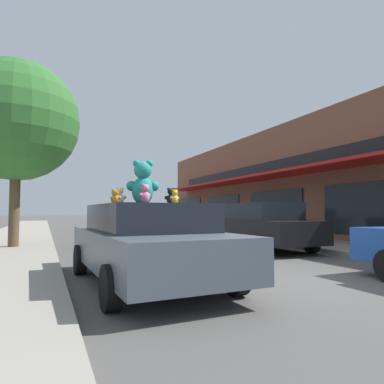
{
  "coord_description": "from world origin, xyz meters",
  "views": [
    {
      "loc": [
        -4.17,
        -5.2,
        1.27
      ],
      "look_at": [
        -0.68,
        2.89,
        1.78
      ],
      "focal_mm": 32.0,
      "sensor_mm": 36.0,
      "label": 1
    }
  ],
  "objects_px": {
    "teddy_bear_black": "(171,197)",
    "teddy_bear_pink": "(145,194)",
    "parked_car_far_center": "(260,225)",
    "teddy_bear_yellow": "(175,197)",
    "street_tree": "(17,121)",
    "teddy_bear_green": "(115,197)",
    "teddy_bear_giant": "(143,183)",
    "teddy_bear_red": "(144,197)",
    "teddy_bear_cream": "(120,196)",
    "parked_car_far_right": "(183,222)",
    "plush_art_car": "(147,241)",
    "teddy_bear_orange": "(116,197)"
  },
  "relations": [
    {
      "from": "plush_art_car",
      "to": "teddy_bear_black",
      "type": "bearing_deg",
      "value": 15.23
    },
    {
      "from": "teddy_bear_orange",
      "to": "street_tree",
      "type": "height_order",
      "value": "street_tree"
    },
    {
      "from": "plush_art_car",
      "to": "teddy_bear_orange",
      "type": "bearing_deg",
      "value": -174.29
    },
    {
      "from": "teddy_bear_yellow",
      "to": "teddy_bear_black",
      "type": "bearing_deg",
      "value": -122.75
    },
    {
      "from": "teddy_bear_cream",
      "to": "parked_car_far_center",
      "type": "bearing_deg",
      "value": -121.47
    },
    {
      "from": "teddy_bear_cream",
      "to": "teddy_bear_pink",
      "type": "relative_size",
      "value": 1.03
    },
    {
      "from": "teddy_bear_pink",
      "to": "parked_car_far_right",
      "type": "bearing_deg",
      "value": -141.19
    },
    {
      "from": "plush_art_car",
      "to": "parked_car_far_right",
      "type": "relative_size",
      "value": 1.05
    },
    {
      "from": "teddy_bear_red",
      "to": "teddy_bear_cream",
      "type": "height_order",
      "value": "teddy_bear_cream"
    },
    {
      "from": "teddy_bear_red",
      "to": "teddy_bear_yellow",
      "type": "distance_m",
      "value": 1.07
    },
    {
      "from": "plush_art_car",
      "to": "teddy_bear_orange",
      "type": "relative_size",
      "value": 18.16
    },
    {
      "from": "teddy_bear_black",
      "to": "teddy_bear_yellow",
      "type": "distance_m",
      "value": 0.74
    },
    {
      "from": "teddy_bear_green",
      "to": "teddy_bear_orange",
      "type": "distance_m",
      "value": 0.14
    },
    {
      "from": "parked_car_far_right",
      "to": "teddy_bear_red",
      "type": "bearing_deg",
      "value": -115.61
    },
    {
      "from": "teddy_bear_green",
      "to": "teddy_bear_cream",
      "type": "height_order",
      "value": "teddy_bear_cream"
    },
    {
      "from": "teddy_bear_black",
      "to": "parked_car_far_center",
      "type": "bearing_deg",
      "value": -120.99
    },
    {
      "from": "teddy_bear_yellow",
      "to": "street_tree",
      "type": "relative_size",
      "value": 0.04
    },
    {
      "from": "teddy_bear_green",
      "to": "teddy_bear_giant",
      "type": "bearing_deg",
      "value": -107.96
    },
    {
      "from": "teddy_bear_giant",
      "to": "teddy_bear_cream",
      "type": "bearing_deg",
      "value": 6.52
    },
    {
      "from": "parked_car_far_right",
      "to": "parked_car_far_center",
      "type": "bearing_deg",
      "value": -90.0
    },
    {
      "from": "teddy_bear_black",
      "to": "teddy_bear_cream",
      "type": "distance_m",
      "value": 0.95
    },
    {
      "from": "teddy_bear_giant",
      "to": "teddy_bear_black",
      "type": "bearing_deg",
      "value": -171.57
    },
    {
      "from": "teddy_bear_orange",
      "to": "teddy_bear_red",
      "type": "distance_m",
      "value": 0.86
    },
    {
      "from": "teddy_bear_red",
      "to": "parked_car_far_right",
      "type": "distance_m",
      "value": 11.41
    },
    {
      "from": "plush_art_car",
      "to": "teddy_bear_cream",
      "type": "distance_m",
      "value": 0.97
    },
    {
      "from": "teddy_bear_black",
      "to": "teddy_bear_pink",
      "type": "distance_m",
      "value": 1.14
    },
    {
      "from": "teddy_bear_orange",
      "to": "teddy_bear_giant",
      "type": "bearing_deg",
      "value": -116.71
    },
    {
      "from": "teddy_bear_black",
      "to": "teddy_bear_cream",
      "type": "xyz_separation_m",
      "value": [
        -0.94,
        0.14,
        -0.0
      ]
    },
    {
      "from": "teddy_bear_orange",
      "to": "teddy_bear_red",
      "type": "bearing_deg",
      "value": -105.1
    },
    {
      "from": "teddy_bear_red",
      "to": "street_tree",
      "type": "height_order",
      "value": "street_tree"
    },
    {
      "from": "teddy_bear_cream",
      "to": "teddy_bear_yellow",
      "type": "xyz_separation_m",
      "value": [
        0.75,
        -0.86,
        -0.04
      ]
    },
    {
      "from": "plush_art_car",
      "to": "parked_car_far_center",
      "type": "bearing_deg",
      "value": 34.78
    },
    {
      "from": "teddy_bear_cream",
      "to": "street_tree",
      "type": "bearing_deg",
      "value": -45.67
    },
    {
      "from": "parked_car_far_right",
      "to": "plush_art_car",
      "type": "bearing_deg",
      "value": -114.9
    },
    {
      "from": "parked_car_far_center",
      "to": "street_tree",
      "type": "relative_size",
      "value": 0.73
    },
    {
      "from": "teddy_bear_giant",
      "to": "teddy_bear_red",
      "type": "height_order",
      "value": "teddy_bear_giant"
    },
    {
      "from": "teddy_bear_giant",
      "to": "teddy_bear_black",
      "type": "xyz_separation_m",
      "value": [
        0.53,
        -0.07,
        -0.25
      ]
    },
    {
      "from": "teddy_bear_yellow",
      "to": "parked_car_far_right",
      "type": "distance_m",
      "value": 12.25
    },
    {
      "from": "teddy_bear_orange",
      "to": "teddy_bear_red",
      "type": "relative_size",
      "value": 0.84
    },
    {
      "from": "teddy_bear_red",
      "to": "parked_car_far_center",
      "type": "height_order",
      "value": "teddy_bear_red"
    },
    {
      "from": "parked_car_far_center",
      "to": "teddy_bear_red",
      "type": "bearing_deg",
      "value": -146.26
    },
    {
      "from": "teddy_bear_cream",
      "to": "teddy_bear_yellow",
      "type": "relative_size",
      "value": 1.31
    },
    {
      "from": "teddy_bear_red",
      "to": "teddy_bear_orange",
      "type": "bearing_deg",
      "value": 68.01
    },
    {
      "from": "parked_car_far_center",
      "to": "teddy_bear_yellow",
      "type": "bearing_deg",
      "value": -137.18
    },
    {
      "from": "parked_car_far_center",
      "to": "teddy_bear_giant",
      "type": "bearing_deg",
      "value": -144.79
    },
    {
      "from": "teddy_bear_cream",
      "to": "street_tree",
      "type": "distance_m",
      "value": 7.48
    },
    {
      "from": "teddy_bear_cream",
      "to": "parked_car_far_center",
      "type": "height_order",
      "value": "teddy_bear_cream"
    },
    {
      "from": "teddy_bear_orange",
      "to": "teddy_bear_black",
      "type": "xyz_separation_m",
      "value": [
        1.08,
        0.24,
        0.03
      ]
    },
    {
      "from": "teddy_bear_green",
      "to": "street_tree",
      "type": "relative_size",
      "value": 0.04
    },
    {
      "from": "teddy_bear_giant",
      "to": "teddy_bear_red",
      "type": "xyz_separation_m",
      "value": [
        0.09,
        0.25,
        -0.26
      ]
    }
  ]
}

